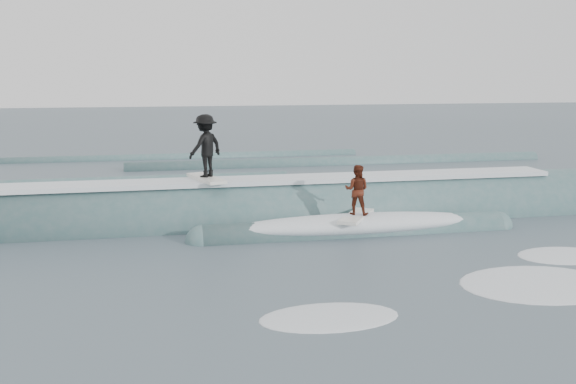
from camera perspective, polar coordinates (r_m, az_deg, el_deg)
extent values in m
plane|color=#394A53|center=(14.92, 3.98, -7.61)|extent=(160.00, 160.00, 0.00)
cylinder|color=#3C6365|center=(20.56, -0.57, -2.52)|extent=(21.89, 2.50, 2.50)
cylinder|color=#3C6365|center=(18.93, 6.10, -3.72)|extent=(9.00, 0.96, 0.96)
sphere|color=#3C6365|center=(18.09, -7.63, -4.43)|extent=(0.96, 0.96, 0.96)
sphere|color=#3C6365|center=(20.74, 18.04, -2.93)|extent=(0.96, 0.96, 0.96)
cube|color=white|center=(20.31, -0.58, 1.11)|extent=(18.00, 1.30, 0.14)
ellipsoid|color=white|center=(18.86, 6.12, -2.84)|extent=(7.60, 1.30, 0.60)
cube|color=white|center=(19.97, -7.28, 1.21)|extent=(1.12, 2.07, 0.10)
imported|color=black|center=(19.83, -7.35, 4.10)|extent=(1.41, 1.34, 1.92)
cube|color=white|center=(18.81, 6.09, -2.15)|extent=(1.56, 1.97, 0.10)
imported|color=#4A1A0E|center=(18.65, 6.14, 0.19)|extent=(0.88, 0.81, 1.47)
ellipsoid|color=white|center=(18.08, 23.26, -5.22)|extent=(1.93, 1.32, 0.10)
ellipsoid|color=white|center=(15.51, 21.42, -7.62)|extent=(3.67, 2.50, 0.10)
ellipsoid|color=white|center=(12.62, 3.69, -11.06)|extent=(2.94, 2.00, 0.10)
cylinder|color=#3C6365|center=(28.52, -22.38, 0.35)|extent=(22.00, 0.70, 0.70)
cylinder|color=#3C6365|center=(33.36, 4.86, 2.48)|extent=(22.00, 0.80, 0.80)
cylinder|color=#3C6365|center=(35.94, -11.07, 2.90)|extent=(22.00, 0.60, 0.60)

